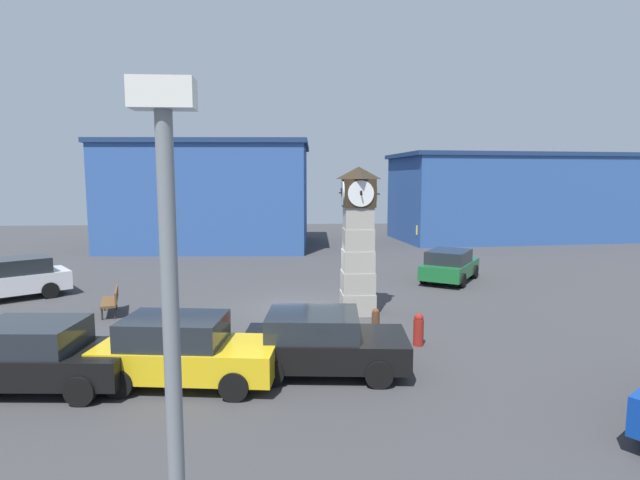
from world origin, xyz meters
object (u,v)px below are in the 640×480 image
at_px(pedestrian_near_bench, 419,233).
at_px(car_far_lot, 8,279).
at_px(street_lamp_far_side, 172,358).
at_px(clock_tower, 358,242).
at_px(car_silver_hatch, 450,265).
at_px(car_near_tower, 184,350).
at_px(bench, 112,300).
at_px(car_by_building, 322,341).
at_px(bollard_near_tower, 279,321).
at_px(bollard_end_row, 418,329).
at_px(car_navy_sedan, 40,355).
at_px(bollard_mid_row, 325,322).
at_px(bollard_far_row, 376,326).

bearing_deg(pedestrian_near_bench, car_far_lot, -145.43).
bearing_deg(street_lamp_far_side, car_far_lot, 122.03).
relative_size(clock_tower, car_silver_hatch, 1.21).
distance_m(car_near_tower, bench, 7.24).
xyz_separation_m(car_by_building, pedestrian_near_bench, (8.35, 22.12, 0.23)).
relative_size(clock_tower, street_lamp_far_side, 0.94).
height_order(bollard_near_tower, pedestrian_near_bench, pedestrian_near_bench).
bearing_deg(bollard_near_tower, bollard_end_row, -11.19).
bearing_deg(car_navy_sedan, street_lamp_far_side, -57.21).
distance_m(car_by_building, bench, 8.97).
bearing_deg(car_silver_hatch, bollard_near_tower, -134.27).
relative_size(clock_tower, bollard_mid_row, 4.77).
relative_size(bollard_end_row, street_lamp_far_side, 0.17).
distance_m(bollard_mid_row, street_lamp_far_side, 10.60).
bearing_deg(bollard_end_row, clock_tower, 109.04).
distance_m(clock_tower, bollard_near_tower, 4.36).
distance_m(bollard_mid_row, car_near_tower, 4.53).
bearing_deg(bollard_end_row, car_by_building, -148.77).
xyz_separation_m(clock_tower, car_near_tower, (-4.84, -5.82, -1.73)).
xyz_separation_m(bollard_far_row, car_by_building, (-1.69, -2.01, 0.24)).
distance_m(bollard_far_row, bench, 9.38).
height_order(bollard_far_row, car_near_tower, car_near_tower).
bearing_deg(pedestrian_near_bench, car_by_building, -110.67).
xyz_separation_m(car_near_tower, street_lamp_far_side, (1.42, -7.16, 2.42)).
bearing_deg(car_silver_hatch, bollard_end_row, -113.44).
bearing_deg(bollard_near_tower, street_lamp_far_side, -93.89).
relative_size(car_navy_sedan, bench, 2.40).
xyz_separation_m(bollard_end_row, bench, (-9.81, 3.95, 0.05)).
distance_m(car_silver_hatch, pedestrian_near_bench, 11.77).
height_order(clock_tower, car_navy_sedan, clock_tower).
distance_m(clock_tower, bench, 8.81).
distance_m(bollard_near_tower, pedestrian_near_bench, 21.76).
distance_m(car_silver_hatch, street_lamp_far_side, 20.17).
bearing_deg(bench, bollard_far_row, -23.11).
relative_size(bollard_end_row, car_far_lot, 0.20).
bearing_deg(car_by_building, bollard_near_tower, 113.36).
height_order(pedestrian_near_bench, street_lamp_far_side, street_lamp_far_side).
distance_m(bollard_far_row, car_silver_hatch, 9.82).
height_order(clock_tower, bench, clock_tower).
bearing_deg(street_lamp_far_side, bench, 111.08).
height_order(car_navy_sedan, car_near_tower, car_near_tower).
relative_size(bollard_end_row, car_navy_sedan, 0.23).
xyz_separation_m(bollard_far_row, car_far_lot, (-13.45, 6.26, 0.29)).
bearing_deg(pedestrian_near_bench, clock_tower, -111.74).
xyz_separation_m(car_silver_hatch, pedestrian_near_bench, (1.69, 11.65, 0.24)).
bearing_deg(car_near_tower, pedestrian_near_bench, 62.97).
bearing_deg(car_navy_sedan, bollard_far_row, 17.59).
relative_size(bollard_mid_row, pedestrian_near_bench, 0.62).
xyz_separation_m(clock_tower, car_navy_sedan, (-8.02, -5.86, -1.76)).
height_order(car_navy_sedan, car_by_building, car_navy_sedan).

